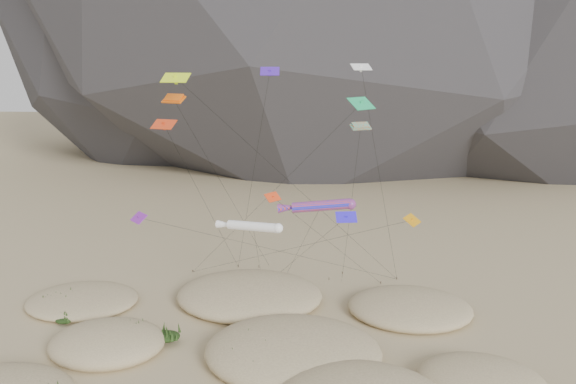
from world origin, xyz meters
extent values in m
plane|color=#CCB789|center=(0.00, 0.00, 0.00)|extent=(500.00, 500.00, 0.00)
ellipsoid|color=black|center=(56.00, 110.00, 38.00)|extent=(130.55, 126.41, 100.00)
ellipsoid|color=#CCB789|center=(-13.39, 4.39, 0.65)|extent=(10.69, 9.08, 2.89)
ellipsoid|color=#CCB789|center=(3.75, 4.22, 0.79)|extent=(15.81, 13.44, 3.50)
ellipsoid|color=#CCB789|center=(19.27, 1.13, 0.55)|extent=(10.43, 8.86, 2.43)
ellipsoid|color=#CCB789|center=(-2.11, 16.34, 0.70)|extent=(16.14, 13.72, 3.09)
ellipsoid|color=#CCB789|center=(15.18, 14.85, 0.57)|extent=(12.99, 11.05, 2.54)
ellipsoid|color=#CCB789|center=(-20.16, 13.75, 0.43)|extent=(12.15, 10.33, 1.89)
ellipsoid|color=black|center=(-12.26, 6.96, 0.80)|extent=(2.64, 2.26, 0.79)
ellipsoid|color=black|center=(-8.28, 6.01, 0.70)|extent=(2.47, 2.11, 0.74)
ellipsoid|color=black|center=(1.60, 3.89, 1.10)|extent=(3.72, 3.18, 1.12)
ellipsoid|color=black|center=(5.09, 6.89, 1.00)|extent=(2.90, 2.48, 0.87)
ellipsoid|color=black|center=(0.04, 1.08, 0.90)|extent=(2.69, 2.30, 0.81)
ellipsoid|color=black|center=(19.30, 1.55, 0.60)|extent=(2.27, 1.95, 0.68)
ellipsoid|color=black|center=(-1.07, 16.05, 1.00)|extent=(2.96, 2.53, 0.89)
ellipsoid|color=black|center=(0.83, 14.44, 0.90)|extent=(2.40, 2.06, 0.72)
ellipsoid|color=black|center=(13.81, 15.49, 0.70)|extent=(2.43, 2.08, 0.73)
ellipsoid|color=black|center=(11.35, 13.10, 0.60)|extent=(2.25, 1.92, 0.67)
ellipsoid|color=black|center=(-22.82, 13.27, 0.50)|extent=(2.67, 2.28, 0.80)
ellipsoid|color=black|center=(-19.86, 9.00, 0.40)|extent=(1.78, 1.52, 0.53)
cylinder|color=#3F2D1E|center=(-0.33, 22.96, 0.15)|extent=(0.08, 0.08, 0.30)
cylinder|color=#3F2D1E|center=(-2.61, 26.71, 0.15)|extent=(0.08, 0.08, 0.30)
cylinder|color=#3F2D1E|center=(6.49, 23.25, 0.15)|extent=(0.08, 0.08, 0.30)
cylinder|color=#3F2D1E|center=(8.11, 25.41, 0.15)|extent=(0.08, 0.08, 0.30)
cylinder|color=#3F2D1E|center=(12.69, 22.70, 0.15)|extent=(0.08, 0.08, 0.30)
cylinder|color=#3F2D1E|center=(-5.28, 26.60, 0.15)|extent=(0.08, 0.08, 0.30)
cylinder|color=#3F2D1E|center=(14.72, 24.21, 0.15)|extent=(0.08, 0.08, 0.30)
cylinder|color=#3F2D1E|center=(-10.65, 24.29, 0.15)|extent=(0.08, 0.08, 0.30)
cylinder|color=#F44619|center=(5.78, 12.84, 11.95)|extent=(5.83, 1.14, 1.65)
sphere|color=#F44619|center=(8.65, 12.80, 12.18)|extent=(1.11, 1.11, 1.11)
cone|color=#F44619|center=(2.62, 12.89, 11.66)|extent=(2.40, 0.98, 1.18)
cylinder|color=black|center=(3.38, 17.47, 5.98)|extent=(4.84, 9.29, 11.97)
cylinder|color=white|center=(-0.34, 8.36, 10.97)|extent=(5.29, 2.93, 1.23)
sphere|color=white|center=(2.11, 7.29, 11.19)|extent=(0.90, 0.90, 0.90)
cone|color=white|center=(-3.04, 9.53, 10.70)|extent=(2.31, 1.58, 0.92)
cylinder|color=black|center=(-1.22, 16.64, 5.49)|extent=(1.77, 16.59, 10.99)
cube|color=#E3580B|center=(-8.33, 11.69, 22.32)|extent=(2.57, 1.91, 0.72)
cube|color=#E3580B|center=(-8.33, 11.69, 22.51)|extent=(2.15, 1.56, 0.70)
cylinder|color=black|center=(-4.86, 19.63, 11.16)|extent=(6.96, 15.91, 22.34)
cube|color=#EF4E19|center=(9.46, 14.04, 19.64)|extent=(2.19, 1.65, 0.58)
cube|color=#EF4E19|center=(9.46, 14.04, 19.83)|extent=(1.84, 1.36, 0.57)
cylinder|color=black|center=(8.75, 18.46, 9.82)|extent=(1.45, 8.87, 19.65)
cube|color=red|center=(1.34, 9.74, 13.47)|extent=(1.58, 1.76, 0.72)
cube|color=red|center=(1.34, 9.74, 13.32)|extent=(0.32, 0.31, 0.54)
cylinder|color=black|center=(7.01, 16.22, 6.76)|extent=(11.38, 12.99, 13.44)
cube|color=red|center=(-8.62, 9.25, 20.22)|extent=(2.48, 1.76, 0.80)
cube|color=red|center=(-8.62, 9.25, 20.07)|extent=(0.32, 0.29, 0.77)
cylinder|color=black|center=(-6.95, 17.92, 10.13)|extent=(3.37, 17.37, 20.18)
cube|color=#1BB26A|center=(9.42, 12.72, 21.99)|extent=(2.84, 3.02, 1.10)
cube|color=#1BB26A|center=(9.42, 12.72, 21.84)|extent=(0.47, 0.47, 0.94)
cylinder|color=black|center=(-0.62, 18.50, 11.02)|extent=(20.10, 11.60, 21.96)
cube|color=white|center=(9.36, 14.15, 25.33)|extent=(2.14, 1.68, 0.63)
cube|color=white|center=(9.36, 14.15, 25.18)|extent=(0.27, 0.23, 0.66)
cylinder|color=black|center=(12.04, 19.18, 12.69)|extent=(5.40, 10.09, 25.29)
cube|color=#2F1CF0|center=(8.18, 6.21, 12.68)|extent=(1.93, 1.14, 0.81)
cube|color=#2F1CF0|center=(8.18, 6.21, 12.53)|extent=(0.26, 0.32, 0.60)
cylinder|color=black|center=(3.92, 14.59, 6.36)|extent=(8.55, 16.77, 12.65)
cube|color=orange|center=(14.14, 8.68, 11.87)|extent=(1.86, 2.28, 0.73)
cube|color=orange|center=(14.14, 8.68, 11.72)|extent=(0.29, 0.31, 0.69)
cylinder|color=black|center=(1.74, 16.49, 5.96)|extent=(24.81, 15.63, 11.84)
cube|color=purple|center=(-12.74, 12.42, 10.35)|extent=(2.22, 2.23, 0.82)
cube|color=purple|center=(-12.74, 12.42, 10.20)|extent=(0.36, 0.36, 0.71)
cylinder|color=black|center=(0.99, 18.31, 5.20)|extent=(27.48, 11.82, 10.32)
cube|color=#D6FC1A|center=(-7.38, 9.47, 24.40)|extent=(2.66, 1.67, 0.85)
cube|color=#D6FC1A|center=(-7.38, 9.47, 24.25)|extent=(0.33, 0.25, 0.87)
cylinder|color=black|center=(3.67, 16.84, 12.23)|extent=(22.13, 14.78, 24.37)
cube|color=#441DAD|center=(0.99, 11.05, 24.97)|extent=(1.80, 0.95, 0.78)
cube|color=#441DAD|center=(0.99, 11.05, 24.82)|extent=(0.23, 0.30, 0.57)
cylinder|color=black|center=(-2.15, 18.82, 12.51)|extent=(6.29, 15.58, 24.93)
camera|label=1|loc=(7.56, -40.87, 25.68)|focal=35.00mm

